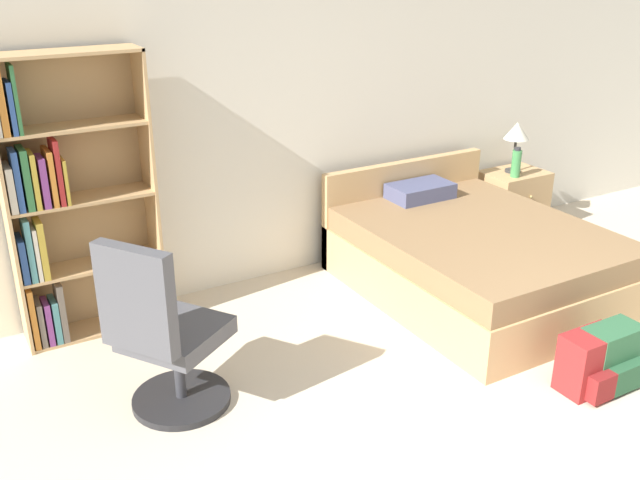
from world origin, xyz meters
TOP-DOWN VIEW (x-y plane):
  - wall_back at (0.00, 3.23)m, footprint 9.00×0.06m
  - bookshelf at (-1.93, 3.02)m, footprint 0.90×0.29m
  - bed at (0.74, 2.21)m, footprint 1.51×1.91m
  - office_chair at (-1.70, 1.88)m, footprint 0.72×0.69m
  - nightstand at (1.85, 2.95)m, footprint 0.54×0.43m
  - table_lamp at (1.83, 2.96)m, footprint 0.22×0.22m
  - water_bottle at (1.74, 2.85)m, footprint 0.08×0.08m
  - backpack_green at (0.64, 0.87)m, footprint 0.34×0.26m
  - backpack_red at (0.48, 0.88)m, footprint 0.36×0.28m

SIDE VIEW (x-z plane):
  - backpack_red at x=0.48m, z-range -0.01..0.35m
  - backpack_green at x=0.64m, z-range -0.01..0.35m
  - bed at x=0.74m, z-range -0.12..0.66m
  - nightstand at x=1.85m, z-range 0.00..0.55m
  - office_chair at x=-1.70m, z-range -0.06..0.99m
  - water_bottle at x=1.74m, z-range 0.54..0.80m
  - table_lamp at x=1.83m, z-range 0.68..1.12m
  - bookshelf at x=-1.93m, z-range -0.01..1.82m
  - wall_back at x=0.00m, z-range 0.00..2.60m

